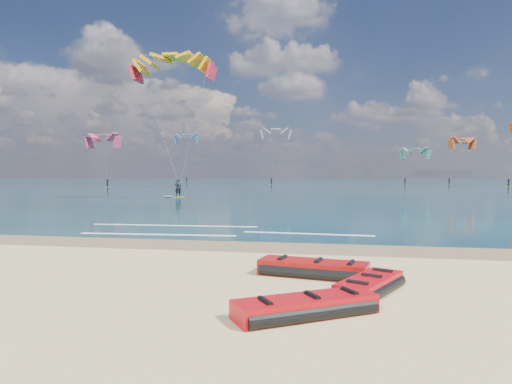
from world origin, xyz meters
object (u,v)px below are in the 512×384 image
at_px(packed_kite_right, 370,293).
at_px(kitesurfer_main, 176,121).
at_px(packed_kite_left, 306,316).
at_px(packed_kite_mid, 313,276).

xyz_separation_m(packed_kite_right, kitesurfer_main, (-16.09, 31.82, 7.49)).
bearing_deg(packed_kite_left, packed_kite_mid, 58.02).
distance_m(packed_kite_left, kitesurfer_main, 37.51).
distance_m(packed_kite_mid, packed_kite_right, 1.84).
distance_m(packed_kite_mid, kitesurfer_main, 34.72).
bearing_deg(kitesurfer_main, packed_kite_mid, -84.45).
height_order(packed_kite_left, packed_kite_right, packed_kite_left).
bearing_deg(packed_kite_mid, packed_kite_left, -77.91).
bearing_deg(packed_kite_left, packed_kite_right, 23.13).
xyz_separation_m(packed_kite_left, kitesurfer_main, (-14.89, 33.61, 7.49)).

